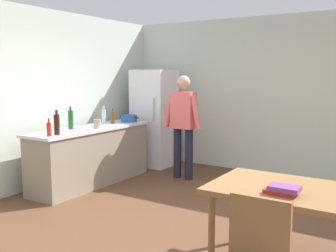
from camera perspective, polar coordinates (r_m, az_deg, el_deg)
ground_plane at (r=4.55m, az=0.72°, el=-14.56°), size 14.00×14.00×0.00m
wall_back at (r=6.96m, az=13.91°, el=4.35°), size 6.40×0.12×2.70m
wall_left at (r=6.14m, az=-19.34°, el=3.74°), size 0.12×5.60×2.70m
kitchen_counter at (r=6.22m, az=-11.17°, el=-4.29°), size 0.64×2.20×0.90m
refrigerator at (r=7.31m, az=-2.01°, el=1.18°), size 0.70×0.67×1.80m
person at (r=6.33m, az=2.24°, el=0.89°), size 0.70×0.22×1.70m
dining_table at (r=3.54m, az=17.93°, el=-9.92°), size 1.40×0.90×0.75m
cooking_pot at (r=6.75m, az=-5.74°, el=1.13°), size 0.40×0.28×0.12m
utensil_jar at (r=5.98m, az=-10.34°, el=0.38°), size 0.11×0.11×0.32m
bottle_sauce_red at (r=5.39m, az=-17.06°, el=-0.44°), size 0.06×0.06×0.24m
bottle_beer_brown at (r=6.51m, az=-8.08°, el=1.25°), size 0.06×0.06×0.26m
bottle_water_clear at (r=6.51m, az=-9.41°, el=1.40°), size 0.07×0.07×0.30m
bottle_vinegar_tall at (r=5.66m, az=-15.86°, el=0.39°), size 0.06×0.06×0.32m
bottle_wine_dark at (r=5.47m, az=-16.00°, el=0.25°), size 0.08×0.08×0.34m
bottle_wine_green at (r=5.99m, az=-14.08°, el=0.93°), size 0.08×0.08×0.34m
book_stack at (r=3.34m, az=16.48°, el=-8.95°), size 0.28×0.19×0.07m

